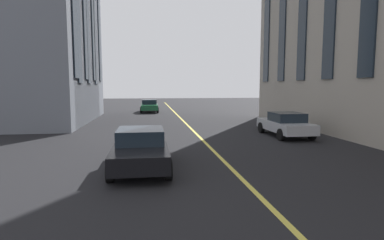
{
  "coord_description": "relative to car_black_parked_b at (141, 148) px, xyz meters",
  "views": [
    {
      "loc": [
        4.41,
        2.81,
        2.84
      ],
      "look_at": [
        17.71,
        0.98,
        1.4
      ],
      "focal_mm": 29.38,
      "sensor_mm": 36.0,
      "label": 1
    }
  ],
  "objects": [
    {
      "name": "lane_centre_line",
      "position": [
        4.73,
        -3.12,
        -0.7
      ],
      "size": [
        80.0,
        0.16,
        0.01
      ],
      "color": "#D8C64C",
      "rests_on": "ground_plane"
    },
    {
      "name": "car_black_parked_b",
      "position": [
        0.0,
        0.0,
        0.0
      ],
      "size": [
        4.4,
        1.95,
        1.37
      ],
      "color": "black",
      "rests_on": "ground_plane"
    },
    {
      "name": "car_silver_far",
      "position": [
        6.01,
        -8.02,
        0.0
      ],
      "size": [
        4.4,
        1.95,
        1.37
      ],
      "color": "#B7BABF",
      "rests_on": "ground_plane"
    },
    {
      "name": "car_green_trailing",
      "position": [
        24.22,
        -0.37,
        0.0
      ],
      "size": [
        4.4,
        1.95,
        1.37
      ],
      "color": "#1E6038",
      "rests_on": "ground_plane"
    }
  ]
}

